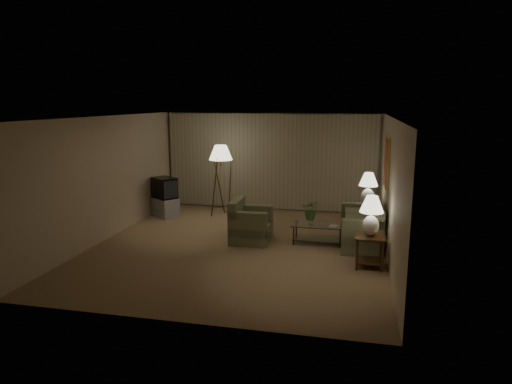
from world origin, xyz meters
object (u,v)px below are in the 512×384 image
table_lamp_near (371,212)px  crt_tv (164,188)px  side_table_far (367,213)px  ottoman (253,217)px  tv_cabinet (165,207)px  floor_lamp (221,179)px  side_table_near (370,246)px  armchair (251,225)px  sofa (361,228)px  vase (311,220)px  table_lamp_far (368,186)px  coffee_table (318,231)px

table_lamp_near → crt_tv: bearing=152.6°
side_table_far → ottoman: size_ratio=0.97×
tv_cabinet → floor_lamp: floor_lamp is taller
side_table_near → side_table_far: (0.00, 2.60, -0.02)m
armchair → table_lamp_near: size_ratio=1.18×
ottoman → sofa: bearing=-20.7°
armchair → vase: 1.30m
sofa → tv_cabinet: size_ratio=1.98×
side_table_far → ottoman: side_table_far is taller
vase → crt_tv: bearing=160.1°
floor_lamp → ottoman: size_ratio=3.07×
tv_cabinet → crt_tv: crt_tv is taller
table_lamp_far → ottoman: (-2.73, -0.27, -0.85)m
side_table_far → crt_tv: crt_tv is taller
table_lamp_near → table_lamp_far: table_lamp_far is taller
floor_lamp → ottoman: bearing=-36.7°
side_table_far → ottoman: bearing=-174.3°
table_lamp_far → armchair: bearing=-147.9°
armchair → vase: (1.28, 0.20, 0.13)m
side_table_near → crt_tv: (-5.20, 2.70, 0.36)m
sofa → table_lamp_far: bearing=171.0°
side_table_near → table_lamp_near: size_ratio=0.80×
crt_tv → ottoman: size_ratio=1.27×
side_table_near → tv_cabinet: (-5.20, 2.70, -0.16)m
tv_cabinet → crt_tv: 0.52m
side_table_near → ottoman: (-2.73, 2.33, -0.21)m
side_table_near → table_lamp_far: size_ratio=0.78×
floor_lamp → vase: floor_lamp is taller
side_table_far → tv_cabinet: 5.20m
side_table_near → floor_lamp: size_ratio=0.32×
armchair → ottoman: size_ratio=1.43×
table_lamp_far → crt_tv: table_lamp_far is taller
table_lamp_near → vase: bearing=133.9°
armchair → crt_tv: crt_tv is taller
table_lamp_far → vase: (-1.20, -1.35, -0.56)m
table_lamp_far → coffee_table: table_lamp_far is taller
table_lamp_near → side_table_near: bearing=-166.0°
coffee_table → floor_lamp: 3.36m
sofa → side_table_near: (0.15, -1.35, 0.05)m
side_table_far → table_lamp_near: (0.00, -2.60, 0.65)m
side_table_far → floor_lamp: 3.84m
armchair → side_table_far: size_ratio=1.47×
table_lamp_far → ottoman: bearing=-174.3°
sofa → crt_tv: size_ratio=2.17×
floor_lamp → vase: (2.56, -1.85, -0.49)m
side_table_near → side_table_far: bearing=90.0°
floor_lamp → ottoman: 1.51m
coffee_table → crt_tv: bearing=160.7°
table_lamp_near → vase: (-1.20, 1.25, -0.55)m
tv_cabinet → crt_tv: size_ratio=1.09×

